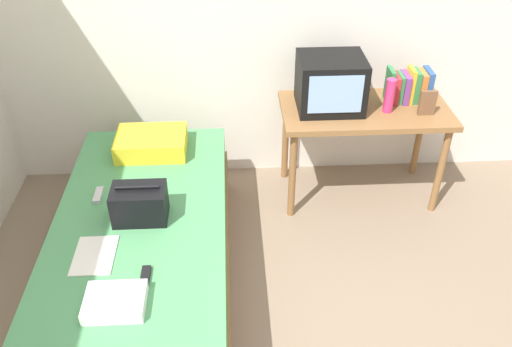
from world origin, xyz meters
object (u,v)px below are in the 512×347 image
object	(u,v)px
water_bottle	(389,96)
folded_towel	(115,302)
handbag	(140,204)
book_row	(409,86)
picture_frame	(427,103)
remote_dark	(145,278)
pillow	(152,143)
magazine	(95,255)
remote_silver	(98,195)
tv	(330,83)
bed	(145,251)
desk	(364,119)

from	to	relation	value
water_bottle	folded_towel	world-z (taller)	water_bottle
water_bottle	handbag	xyz separation A→B (m)	(-1.59, -0.81, -0.22)
folded_towel	handbag	bearing A→B (deg)	86.35
book_row	handbag	bearing A→B (deg)	-151.54
picture_frame	remote_dark	xyz separation A→B (m)	(-1.76, -1.23, -0.28)
pillow	folded_towel	xyz separation A→B (m)	(-0.03, -1.35, -0.03)
handbag	water_bottle	bearing A→B (deg)	26.90
magazine	remote_silver	distance (m)	0.52
tv	book_row	distance (m)	0.57
book_row	magazine	size ratio (longest dim) A/B	1.03
pillow	magazine	xyz separation A→B (m)	(-0.19, -1.00, -0.06)
tv	magazine	size ratio (longest dim) A/B	1.52
handbag	tv	bearing A→B (deg)	36.56
handbag	remote_silver	world-z (taller)	handbag
book_row	folded_towel	world-z (taller)	book_row
water_bottle	remote_dark	world-z (taller)	water_bottle
tv	remote_silver	size ratio (longest dim) A/B	3.06
water_bottle	remote_silver	bearing A→B (deg)	-162.39
pillow	remote_silver	world-z (taller)	pillow
picture_frame	magazine	bearing A→B (deg)	-152.88
magazine	folded_towel	xyz separation A→B (m)	(0.17, -0.35, 0.03)
bed	pillow	world-z (taller)	pillow
picture_frame	pillow	size ratio (longest dim) A/B	0.38
picture_frame	remote_silver	size ratio (longest dim) A/B	1.21
remote_dark	remote_silver	size ratio (longest dim) A/B	1.08
magazine	remote_dark	xyz separation A→B (m)	(0.28, -0.18, 0.01)
tv	folded_towel	xyz separation A→B (m)	(-1.24, -1.54, -0.35)
water_bottle	folded_towel	bearing A→B (deg)	-138.30
picture_frame	remote_dark	size ratio (longest dim) A/B	1.12
tv	picture_frame	world-z (taller)	tv
bed	remote_dark	distance (m)	0.57
magazine	remote_silver	world-z (taller)	remote_silver
desk	magazine	distance (m)	2.03
book_row	water_bottle	bearing A→B (deg)	-139.47
picture_frame	folded_towel	size ratio (longest dim) A/B	0.62
picture_frame	magazine	world-z (taller)	picture_frame
book_row	folded_towel	size ratio (longest dim) A/B	1.06
desk	tv	world-z (taller)	tv
handbag	remote_dark	world-z (taller)	handbag
remote_dark	pillow	bearing A→B (deg)	94.26
desk	magazine	xyz separation A→B (m)	(-1.66, -1.16, -0.10)
book_row	picture_frame	world-z (taller)	book_row
remote_silver	book_row	bearing A→B (deg)	19.98
magazine	folded_towel	distance (m)	0.39
magazine	remote_dark	world-z (taller)	remote_dark
book_row	picture_frame	distance (m)	0.22
bed	water_bottle	bearing A→B (deg)	26.35
picture_frame	remote_silver	xyz separation A→B (m)	(-2.12, -0.53, -0.28)
bed	folded_towel	distance (m)	0.72
water_bottle	remote_silver	distance (m)	1.99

